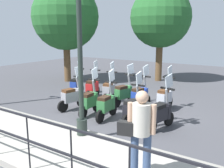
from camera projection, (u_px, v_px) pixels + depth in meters
ground_plane at (121, 113)px, 8.47m from camera, size 28.00×28.00×0.00m
promenade_walkway at (52, 145)px, 5.87m from camera, size 2.20×20.00×0.15m
fence_railing at (10, 127)px, 4.84m from camera, size 0.04×16.03×1.07m
lamp_post_near at (80, 51)px, 5.88m from camera, size 0.26×0.90×4.68m
pedestrian_with_bag at (140, 128)px, 4.25m from camera, size 0.42×0.63×1.59m
tree_large at (66, 17)px, 13.15m from camera, size 3.52×3.52×5.23m
tree_distant at (161, 18)px, 13.30m from camera, size 3.24×3.24×5.06m
scooter_near_0 at (161, 113)px, 6.92m from camera, size 1.22×0.50×1.54m
scooter_near_1 at (133, 108)px, 7.34m from camera, size 1.23×0.44×1.54m
scooter_near_2 at (107, 104)px, 7.76m from camera, size 1.23×0.44×1.54m
scooter_near_3 at (90, 101)px, 8.15m from camera, size 1.23×0.44×1.54m
scooter_near_4 at (72, 96)px, 8.72m from camera, size 1.22×0.48×1.54m
scooter_far_0 at (165, 97)px, 8.63m from camera, size 1.23×0.44×1.54m
scooter_far_1 at (140, 95)px, 8.84m from camera, size 1.23×0.45×1.54m
scooter_far_2 at (124, 93)px, 9.20m from camera, size 1.21×0.51×1.54m
scooter_far_3 at (109, 89)px, 9.75m from camera, size 1.22×0.49×1.54m
scooter_far_4 at (93, 87)px, 10.23m from camera, size 1.22×0.50×1.54m
scooter_far_5 at (77, 85)px, 10.60m from camera, size 1.21×0.53×1.54m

